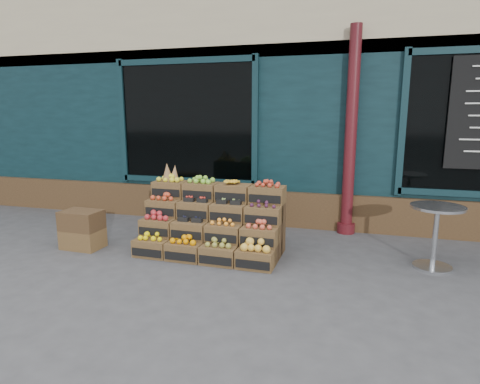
# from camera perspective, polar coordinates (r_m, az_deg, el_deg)

# --- Properties ---
(ground) EXTENTS (60.00, 60.00, 0.00)m
(ground) POSITION_cam_1_polar(r_m,az_deg,el_deg) (4.99, 0.00, -11.26)
(ground) COLOR #404043
(ground) RESTS_ON ground
(shop_facade) EXTENTS (12.00, 6.24, 4.80)m
(shop_facade) POSITION_cam_1_polar(r_m,az_deg,el_deg) (9.64, 8.63, 13.95)
(shop_facade) COLOR black
(shop_facade) RESTS_ON ground
(crate_display) EXTENTS (1.93, 0.97, 1.20)m
(crate_display) POSITION_cam_1_polar(r_m,az_deg,el_deg) (5.58, -3.99, -4.83)
(crate_display) COLOR brown
(crate_display) RESTS_ON ground
(spare_crates) EXTENTS (0.56, 0.40, 0.55)m
(spare_crates) POSITION_cam_1_polar(r_m,az_deg,el_deg) (6.17, -21.52, -4.97)
(spare_crates) COLOR brown
(spare_crates) RESTS_ON ground
(bistro_table) EXTENTS (0.64, 0.64, 0.80)m
(bistro_table) POSITION_cam_1_polar(r_m,az_deg,el_deg) (5.49, 26.07, -4.83)
(bistro_table) COLOR #B0B2B8
(bistro_table) RESTS_ON ground
(shopkeeper) EXTENTS (0.81, 0.62, 1.98)m
(shopkeeper) POSITION_cam_1_polar(r_m,az_deg,el_deg) (8.11, -6.83, 4.58)
(shopkeeper) COLOR #19592D
(shopkeeper) RESTS_ON ground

